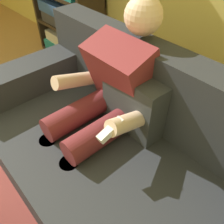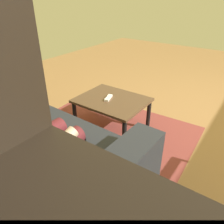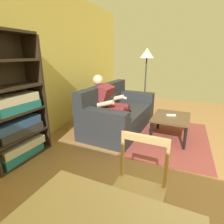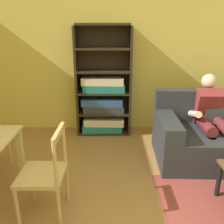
% 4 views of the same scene
% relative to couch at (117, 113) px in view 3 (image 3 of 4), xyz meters
% --- Properties ---
extents(wall_back, '(6.85, 0.12, 2.73)m').
position_rel_couch_xyz_m(wall_back, '(-1.19, 1.15, 1.04)').
color(wall_back, '#DBC660').
rests_on(wall_back, ground_plane).
extents(couch, '(1.97, 1.04, 0.92)m').
position_rel_couch_xyz_m(couch, '(0.00, 0.00, 0.00)').
color(couch, '#282B30').
rests_on(couch, ground_plane).
extents(person_lounging, '(0.60, 0.95, 1.15)m').
position_rel_couch_xyz_m(person_lounging, '(-0.20, 0.09, 0.27)').
color(person_lounging, maroon).
rests_on(person_lounging, ground_plane).
extents(coffee_table, '(0.80, 0.65, 0.44)m').
position_rel_couch_xyz_m(coffee_table, '(-0.08, -1.12, 0.05)').
color(coffee_table, brown).
rests_on(coffee_table, ground_plane).
extents(tv_remote, '(0.10, 0.18, 0.02)m').
position_rel_couch_xyz_m(tv_remote, '(-0.03, -1.10, 0.12)').
color(tv_remote, white).
rests_on(tv_remote, coffee_table).
extents(bookshelf, '(0.92, 0.36, 1.84)m').
position_rel_couch_xyz_m(bookshelf, '(-1.75, 0.90, 0.39)').
color(bookshelf, '#2D2319').
rests_on(bookshelf, ground_plane).
extents(dining_chair_facing_couch, '(0.42, 0.42, 0.91)m').
position_rel_couch_xyz_m(dining_chair_facing_couch, '(-2.24, -1.10, 0.12)').
color(dining_chair_facing_couch, tan).
rests_on(dining_chair_facing_couch, ground_plane).
extents(area_rug, '(2.05, 1.47, 0.01)m').
position_rel_couch_xyz_m(area_rug, '(-0.08, -1.12, -0.33)').
color(area_rug, brown).
rests_on(area_rug, ground_plane).
extents(floor_lamp, '(0.36, 0.36, 1.69)m').
position_rel_couch_xyz_m(floor_lamp, '(1.25, -0.27, 1.09)').
color(floor_lamp, black).
rests_on(floor_lamp, ground_plane).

